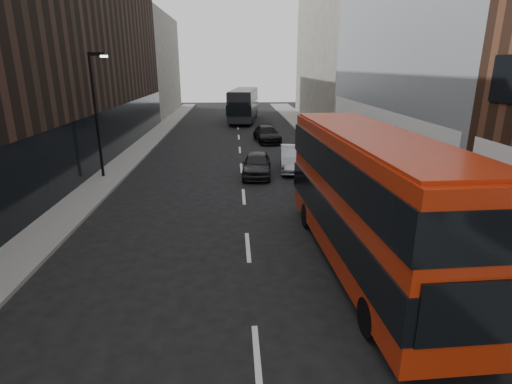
{
  "coord_description": "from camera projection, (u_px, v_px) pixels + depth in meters",
  "views": [
    {
      "loc": [
        -0.45,
        -5.51,
        6.43
      ],
      "look_at": [
        0.24,
        6.88,
        2.5
      ],
      "focal_mm": 28.0,
      "sensor_mm": 36.0,
      "label": 1
    }
  ],
  "objects": [
    {
      "name": "car_b",
      "position": [
        293.0,
        158.0,
        25.63
      ],
      "size": [
        2.05,
        4.79,
        1.53
      ],
      "primitive_type": "imported",
      "rotation": [
        0.0,
        0.0,
        -0.09
      ],
      "color": "gray",
      "rests_on": "ground"
    },
    {
      "name": "building_left_far",
      "position": [
        151.0,
        65.0,
        54.14
      ],
      "size": [
        5.0,
        20.0,
        13.0
      ],
      "primitive_type": "cube",
      "color": "#615C56",
      "rests_on": "ground"
    },
    {
      "name": "building_victorian",
      "position": [
        333.0,
        37.0,
        46.78
      ],
      "size": [
        6.5,
        24.0,
        21.0
      ],
      "color": "#615C56",
      "rests_on": "ground"
    },
    {
      "name": "grey_bus",
      "position": [
        244.0,
        104.0,
        48.1
      ],
      "size": [
        4.14,
        11.87,
        3.76
      ],
      "rotation": [
        0.0,
        0.0,
        -0.12
      ],
      "color": "black",
      "rests_on": "ground"
    },
    {
      "name": "red_bus",
      "position": [
        368.0,
        195.0,
        12.7
      ],
      "size": [
        3.08,
        11.26,
        4.51
      ],
      "rotation": [
        0.0,
        0.0,
        0.04
      ],
      "color": "#AD240A",
      "rests_on": "ground"
    },
    {
      "name": "street_lamp",
      "position": [
        97.0,
        107.0,
        22.65
      ],
      "size": [
        1.06,
        0.22,
        7.0
      ],
      "color": "black",
      "rests_on": "sidewalk_left"
    },
    {
      "name": "building_left_mid",
      "position": [
        99.0,
        59.0,
        33.05
      ],
      "size": [
        5.0,
        24.0,
        14.0
      ],
      "primitive_type": "cube",
      "color": "black",
      "rests_on": "ground"
    },
    {
      "name": "car_a",
      "position": [
        257.0,
        164.0,
        24.3
      ],
      "size": [
        2.06,
        4.35,
        1.44
      ],
      "primitive_type": "imported",
      "rotation": [
        0.0,
        0.0,
        -0.09
      ],
      "color": "black",
      "rests_on": "ground"
    },
    {
      "name": "car_c",
      "position": [
        267.0,
        134.0,
        35.2
      ],
      "size": [
        2.45,
        4.87,
        1.36
      ],
      "primitive_type": "imported",
      "rotation": [
        0.0,
        0.0,
        0.12
      ],
      "color": "black",
      "rests_on": "ground"
    },
    {
      "name": "sidewalk_left",
      "position": [
        136.0,
        153.0,
        30.56
      ],
      "size": [
        2.0,
        80.0,
        0.15
      ],
      "primitive_type": "cube",
      "color": "slate",
      "rests_on": "ground"
    },
    {
      "name": "building_modern_block",
      "position": [
        423.0,
        7.0,
        24.82
      ],
      "size": [
        5.03,
        22.0,
        20.0
      ],
      "color": "#A8AEB3",
      "rests_on": "ground"
    },
    {
      "name": "sidewalk_right",
      "position": [
        335.0,
        150.0,
        31.38
      ],
      "size": [
        3.0,
        80.0,
        0.15
      ],
      "primitive_type": "cube",
      "color": "slate",
      "rests_on": "ground"
    }
  ]
}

